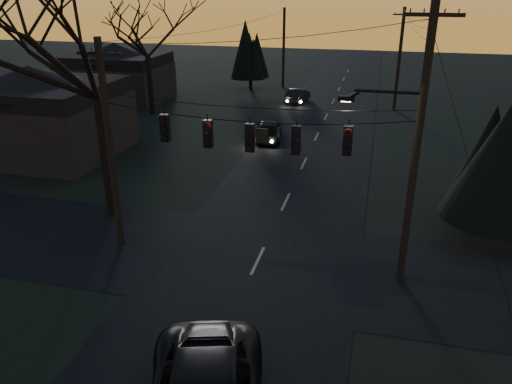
% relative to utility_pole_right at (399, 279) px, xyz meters
% --- Properties ---
extents(main_road, '(8.00, 120.00, 0.02)m').
position_rel_utility_pole_right_xyz_m(main_road, '(-5.50, 10.00, 0.01)').
color(main_road, black).
rests_on(main_road, ground).
extents(cross_road, '(60.00, 7.00, 0.02)m').
position_rel_utility_pole_right_xyz_m(cross_road, '(-5.50, 0.00, 0.01)').
color(cross_road, black).
rests_on(cross_road, ground).
extents(utility_pole_right, '(5.00, 0.30, 10.00)m').
position_rel_utility_pole_right_xyz_m(utility_pole_right, '(0.00, 0.00, 0.00)').
color(utility_pole_right, black).
rests_on(utility_pole_right, ground).
extents(utility_pole_left, '(1.80, 0.30, 8.50)m').
position_rel_utility_pole_right_xyz_m(utility_pole_left, '(-11.50, 0.00, 0.00)').
color(utility_pole_left, black).
rests_on(utility_pole_left, ground).
extents(utility_pole_far_r, '(1.80, 0.30, 8.50)m').
position_rel_utility_pole_right_xyz_m(utility_pole_far_r, '(0.00, 28.00, 0.00)').
color(utility_pole_far_r, black).
rests_on(utility_pole_far_r, ground).
extents(utility_pole_far_l, '(0.30, 0.30, 8.00)m').
position_rel_utility_pole_right_xyz_m(utility_pole_far_l, '(-11.50, 36.00, 0.00)').
color(utility_pole_far_l, black).
rests_on(utility_pole_far_l, ground).
extents(span_signal_assembly, '(11.50, 0.44, 1.65)m').
position_rel_utility_pole_right_xyz_m(span_signal_assembly, '(-5.74, 0.00, 5.19)').
color(span_signal_assembly, black).
rests_on(span_signal_assembly, ground).
extents(bare_tree_left, '(9.76, 9.76, 11.21)m').
position_rel_utility_pole_right_xyz_m(bare_tree_left, '(-13.38, 2.59, 7.84)').
color(bare_tree_left, black).
rests_on(bare_tree_left, ground).
extents(bare_tree_dist, '(7.31, 7.31, 9.47)m').
position_rel_utility_pole_right_xyz_m(bare_tree_dist, '(-19.93, 21.39, 6.62)').
color(bare_tree_dist, black).
rests_on(bare_tree_dist, ground).
extents(evergreen_dist, '(3.22, 3.22, 6.54)m').
position_rel_utility_pole_right_xyz_m(evergreen_dist, '(-14.56, 34.02, 3.86)').
color(evergreen_dist, black).
rests_on(evergreen_dist, ground).
extents(house_left_near, '(10.00, 8.00, 5.60)m').
position_rel_utility_pole_right_xyz_m(house_left_near, '(-22.50, 10.00, 2.80)').
color(house_left_near, black).
rests_on(house_left_near, ground).
extents(house_left_far, '(9.00, 7.00, 5.20)m').
position_rel_utility_pole_right_xyz_m(house_left_far, '(-25.50, 26.00, 2.60)').
color(house_left_far, black).
rests_on(house_left_far, ground).
extents(sedan_oncoming_a, '(2.37, 4.49, 1.46)m').
position_rel_utility_pole_right_xyz_m(sedan_oncoming_a, '(-8.70, 16.35, 0.73)').
color(sedan_oncoming_a, black).
rests_on(sedan_oncoming_a, ground).
extents(sedan_oncoming_b, '(1.91, 4.07, 1.29)m').
position_rel_utility_pole_right_xyz_m(sedan_oncoming_b, '(-8.70, 28.73, 0.65)').
color(sedan_oncoming_b, black).
rests_on(sedan_oncoming_b, ground).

